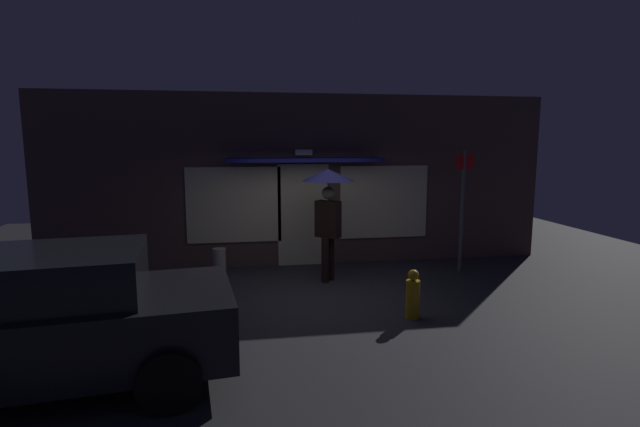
{
  "coord_description": "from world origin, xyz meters",
  "views": [
    {
      "loc": [
        -1.26,
        -7.9,
        2.64
      ],
      "look_at": [
        0.15,
        0.86,
        1.32
      ],
      "focal_mm": 26.64,
      "sensor_mm": 36.0,
      "label": 1
    }
  ],
  "objects_px": {
    "person_with_umbrella": "(328,195)",
    "street_sign_post": "(462,203)",
    "sidewalk_bollard": "(219,262)",
    "fire_hydrant": "(413,295)",
    "parked_car": "(24,321)"
  },
  "relations": [
    {
      "from": "person_with_umbrella",
      "to": "fire_hydrant",
      "type": "bearing_deg",
      "value": -26.5
    },
    {
      "from": "person_with_umbrella",
      "to": "fire_hydrant",
      "type": "xyz_separation_m",
      "value": [
        0.92,
        -2.15,
        -1.32
      ]
    },
    {
      "from": "fire_hydrant",
      "to": "person_with_umbrella",
      "type": "bearing_deg",
      "value": 113.29
    },
    {
      "from": "parked_car",
      "to": "street_sign_post",
      "type": "height_order",
      "value": "street_sign_post"
    },
    {
      "from": "parked_car",
      "to": "sidewalk_bollard",
      "type": "height_order",
      "value": "parked_car"
    },
    {
      "from": "street_sign_post",
      "to": "person_with_umbrella",
      "type": "bearing_deg",
      "value": -174.88
    },
    {
      "from": "sidewalk_bollard",
      "to": "fire_hydrant",
      "type": "xyz_separation_m",
      "value": [
        3.01,
        -2.85,
        0.07
      ]
    },
    {
      "from": "street_sign_post",
      "to": "fire_hydrant",
      "type": "xyz_separation_m",
      "value": [
        -1.91,
        -2.4,
        -1.07
      ]
    },
    {
      "from": "person_with_umbrella",
      "to": "street_sign_post",
      "type": "distance_m",
      "value": 2.85
    },
    {
      "from": "person_with_umbrella",
      "to": "street_sign_post",
      "type": "xyz_separation_m",
      "value": [
        2.83,
        0.25,
        -0.25
      ]
    },
    {
      "from": "sidewalk_bollard",
      "to": "fire_hydrant",
      "type": "height_order",
      "value": "fire_hydrant"
    },
    {
      "from": "person_with_umbrella",
      "to": "sidewalk_bollard",
      "type": "bearing_deg",
      "value": -158.29
    },
    {
      "from": "street_sign_post",
      "to": "fire_hydrant",
      "type": "bearing_deg",
      "value": -128.44
    },
    {
      "from": "fire_hydrant",
      "to": "street_sign_post",
      "type": "bearing_deg",
      "value": 51.56
    },
    {
      "from": "parked_car",
      "to": "fire_hydrant",
      "type": "height_order",
      "value": "parked_car"
    }
  ]
}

